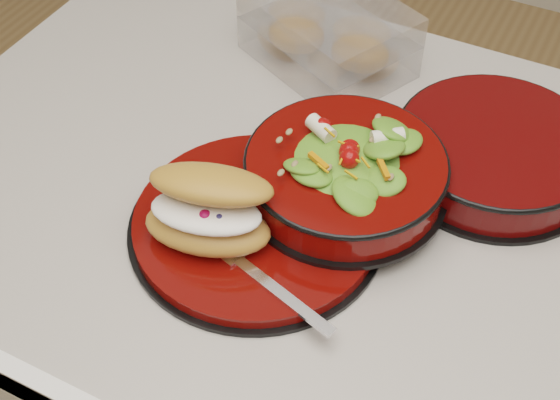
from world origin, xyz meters
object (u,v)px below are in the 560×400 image
at_px(salad_bowl, 346,168).
at_px(extra_bowl, 495,151).
at_px(croissant, 209,210).
at_px(fork, 264,281).
at_px(dinner_plate, 257,224).
at_px(pastry_box, 328,35).

height_order(salad_bowl, extra_bowl, salad_bowl).
xyz_separation_m(croissant, fork, (0.08, -0.03, -0.04)).
xyz_separation_m(fork, extra_bowl, (0.16, 0.30, 0.01)).
height_order(dinner_plate, salad_bowl, salad_bowl).
relative_size(fork, pastry_box, 0.67).
bearing_deg(fork, dinner_plate, 50.14).
xyz_separation_m(dinner_plate, pastry_box, (-0.06, 0.33, 0.03)).
height_order(croissant, pastry_box, croissant).
relative_size(salad_bowl, pastry_box, 0.92).
relative_size(salad_bowl, croissant, 1.55).
bearing_deg(croissant, salad_bowl, 36.96).
bearing_deg(extra_bowl, fork, -118.57).
bearing_deg(salad_bowl, fork, -97.28).
bearing_deg(croissant, fork, -35.49).
bearing_deg(extra_bowl, salad_bowl, -136.27).
distance_m(salad_bowl, fork, 0.17).
bearing_deg(croissant, pastry_box, 79.73).
height_order(fork, extra_bowl, extra_bowl).
relative_size(salad_bowl, fork, 1.38).
bearing_deg(fork, pastry_box, 32.28).
relative_size(croissant, fork, 0.89).
distance_m(dinner_plate, croissant, 0.07).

